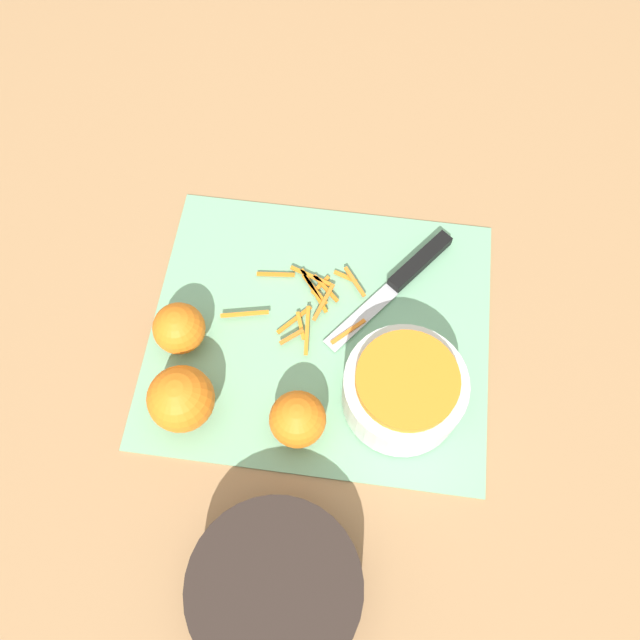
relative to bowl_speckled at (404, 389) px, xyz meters
The scene contains 9 objects.
ground_plane 0.15m from the bowl_speckled, 35.86° to the right, with size 4.00×4.00×0.00m, color #9E754C.
cutting_board 0.14m from the bowl_speckled, 35.86° to the right, with size 0.44×0.38×0.01m.
bowl_speckled is the anchor object (origin of this frame).
bowl_dark 0.26m from the bowl_speckled, 63.49° to the left, with size 0.18×0.18×0.07m.
knife 0.18m from the bowl_speckled, 89.41° to the right, with size 0.16×0.20×0.02m.
orange_left 0.27m from the bowl_speckled, 10.18° to the left, with size 0.08×0.08×0.08m.
orange_right 0.29m from the bowl_speckled, ahead, with size 0.07×0.07×0.07m.
orange_back 0.13m from the bowl_speckled, 23.17° to the left, with size 0.07×0.07×0.07m.
peel_pile 0.18m from the bowl_speckled, 41.98° to the right, with size 0.19×0.14×0.01m.
Camera 1 is at (-0.04, 0.32, 0.76)m, focal length 35.00 mm.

